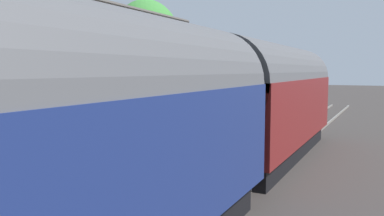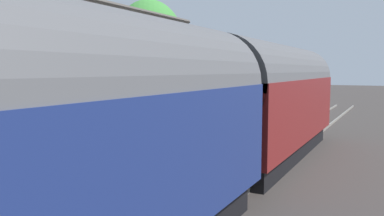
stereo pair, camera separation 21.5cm
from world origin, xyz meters
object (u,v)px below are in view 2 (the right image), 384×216
tree_behind_building (4,46)px  lamp_post_platform (234,66)px  planter_edge_near (213,103)px  tree_far_right (149,45)px  bench_platform_end (229,104)px  bench_near_building (244,101)px  train (221,111)px  station_building (84,93)px  bench_mid_platform (198,111)px  planter_bench_left (4,170)px  planter_by_door (255,105)px  planter_under_sign (191,107)px  planter_bench_right (202,101)px  planter_corner_building (134,139)px  planter_edge_far (260,102)px

tree_behind_building → lamp_post_platform: bearing=-53.2°
planter_edge_near → tree_far_right: tree_far_right is taller
tree_behind_building → bench_platform_end: bearing=-41.0°
bench_platform_end → lamp_post_platform: lamp_post_platform is taller
bench_near_building → train: bearing=-162.3°
lamp_post_platform → tree_behind_building: (-6.45, 8.61, 0.85)m
station_building → bench_mid_platform: (5.81, -1.59, -1.08)m
train → planter_bench_left: (-4.56, 2.80, -0.91)m
bench_platform_end → planter_bench_left: bearing=-174.7°
bench_platform_end → lamp_post_platform: bearing=-150.9°
planter_by_door → bench_platform_end: bearing=127.7°
bench_platform_end → planter_edge_near: bench_platform_end is taller
planter_under_sign → planter_by_door: 3.88m
planter_edge_near → planter_bench_right: planter_bench_right is taller
station_building → tree_far_right: tree_far_right is taller
bench_near_building → tree_far_right: bearing=90.7°
planter_under_sign → tree_behind_building: tree_behind_building is taller
bench_platform_end → planter_bench_right: bench_platform_end is taller
tree_behind_building → tree_far_right: 11.11m
planter_bench_left → bench_mid_platform: bearing=6.4°
bench_near_building → bench_platform_end: (-2.62, -0.03, 0.00)m
planter_edge_near → planter_by_door: 3.26m
station_building → planter_bench_right: 12.10m
bench_near_building → bench_mid_platform: same height
train → bench_near_building: 13.93m
bench_near_building → planter_bench_right: 2.72m
planter_bench_left → planter_bench_right: planter_bench_right is taller
bench_mid_platform → planter_by_door: bench_mid_platform is taller
planter_corner_building → train: bearing=-90.1°
planter_corner_building → planter_edge_near: bearing=14.1°
bench_platform_end → planter_corner_building: 10.70m
planter_bench_left → lamp_post_platform: size_ratio=0.18×
planter_by_door → lamp_post_platform: lamp_post_platform is taller
bench_platform_end → planter_edge_far: (2.74, -0.93, -0.08)m
tree_behind_building → planter_by_door: bearing=-42.4°
bench_near_building → bench_mid_platform: size_ratio=0.99×
bench_platform_end → planter_under_sign: bearing=143.5°
planter_edge_near → tree_behind_building: (-10.49, 5.56, 3.16)m
bench_near_building → lamp_post_platform: size_ratio=0.38×
planter_bench_left → tree_behind_building: size_ratio=0.10×
station_building → planter_edge_far: size_ratio=12.05×
station_building → bench_near_building: station_building is taller
planter_edge_far → planter_under_sign: size_ratio=0.87×
planter_by_door → planter_edge_far: bearing=9.2°
planter_edge_far → tree_far_right: (-0.20, 8.01, 3.74)m
train → planter_edge_far: size_ratio=28.92×
planter_bench_left → planter_bench_right: size_ratio=0.83×
planter_edge_far → train: bearing=-166.3°
tree_behind_building → planter_bench_right: bearing=-24.0°
planter_edge_far → tree_far_right: size_ratio=0.08×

